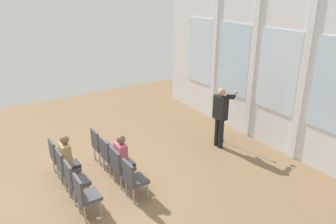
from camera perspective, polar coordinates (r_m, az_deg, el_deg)
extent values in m
plane|color=#846647|center=(8.19, -13.34, -12.41)|extent=(13.61, 13.61, 0.00)
cube|color=silver|center=(10.05, 14.84, 7.50)|extent=(8.56, 0.10, 4.37)
cube|color=silver|center=(11.83, 5.47, 10.46)|extent=(1.29, 0.04, 2.24)
cube|color=silver|center=(11.25, 7.99, 9.44)|extent=(0.20, 0.08, 4.37)
cube|color=silver|center=(10.57, 11.24, 8.83)|extent=(1.29, 0.04, 2.24)
cube|color=silver|center=(10.05, 14.37, 7.54)|extent=(0.20, 0.08, 4.37)
cube|color=silver|center=(9.45, 18.41, 6.65)|extent=(1.29, 0.04, 2.24)
cube|color=silver|center=(9.01, 22.25, 5.04)|extent=(0.20, 0.08, 4.37)
cylinder|color=black|center=(9.74, 8.45, -3.35)|extent=(0.14, 0.14, 0.88)
cylinder|color=black|center=(9.62, 9.15, -3.72)|extent=(0.14, 0.14, 0.88)
cube|color=black|center=(9.38, 9.06, 0.73)|extent=(0.42, 0.22, 0.66)
cube|color=maroon|center=(9.43, 9.61, 1.31)|extent=(0.06, 0.01, 0.40)
sphere|color=tan|center=(9.24, 9.27, 3.44)|extent=(0.21, 0.21, 0.21)
cylinder|color=black|center=(9.56, 8.51, 1.87)|extent=(0.09, 0.28, 0.45)
cylinder|color=black|center=(9.25, 10.44, 2.46)|extent=(0.15, 0.36, 0.15)
cylinder|color=black|center=(9.36, 10.87, 2.75)|extent=(0.11, 0.34, 0.15)
sphere|color=tan|center=(9.58, 11.70, 3.30)|extent=(0.10, 0.10, 0.10)
cylinder|color=black|center=(10.24, 8.76, -4.71)|extent=(0.28, 0.28, 0.03)
cylinder|color=black|center=(9.94, 9.00, -0.88)|extent=(0.02, 0.02, 1.45)
sphere|color=#262626|center=(9.67, 9.26, 3.32)|extent=(0.07, 0.07, 0.07)
cylinder|color=#99999E|center=(8.99, -9.67, -7.36)|extent=(0.04, 0.04, 0.40)
cylinder|color=#99999E|center=(9.28, -10.57, -6.44)|extent=(0.04, 0.04, 0.40)
cylinder|color=#99999E|center=(8.88, -11.69, -7.89)|extent=(0.04, 0.04, 0.40)
cylinder|color=#99999E|center=(9.18, -12.54, -6.94)|extent=(0.04, 0.04, 0.40)
cube|color=#47474C|center=(8.97, -11.23, -5.80)|extent=(0.46, 0.44, 0.08)
cube|color=#47474C|center=(8.80, -12.50, -4.52)|extent=(0.46, 0.06, 0.46)
cylinder|color=#99999E|center=(8.48, -7.90, -9.16)|extent=(0.04, 0.04, 0.40)
cylinder|color=#99999E|center=(8.76, -8.93, -8.13)|extent=(0.04, 0.04, 0.40)
cylinder|color=#99999E|center=(8.36, -10.03, -9.75)|extent=(0.04, 0.04, 0.40)
cylinder|color=#99999E|center=(8.65, -10.99, -8.68)|extent=(0.04, 0.04, 0.40)
cube|color=#47474C|center=(8.44, -9.56, -7.52)|extent=(0.46, 0.44, 0.08)
cube|color=#47474C|center=(8.26, -10.89, -6.20)|extent=(0.46, 0.06, 0.46)
cylinder|color=#99999E|center=(7.98, -5.89, -11.17)|extent=(0.04, 0.04, 0.40)
cylinder|color=#99999E|center=(8.26, -7.05, -10.01)|extent=(0.04, 0.04, 0.40)
cylinder|color=#99999E|center=(7.86, -8.14, -11.85)|extent=(0.04, 0.04, 0.40)
cylinder|color=#99999E|center=(8.14, -9.24, -10.64)|extent=(0.04, 0.04, 0.40)
cube|color=#47474C|center=(7.93, -7.67, -9.44)|extent=(0.46, 0.44, 0.08)
cube|color=#47474C|center=(7.73, -9.04, -8.09)|extent=(0.46, 0.06, 0.46)
cylinder|color=#2D2D33|center=(8.18, -6.71, -10.16)|extent=(0.10, 0.10, 0.44)
cylinder|color=#2D2D33|center=(8.04, -6.13, -10.74)|extent=(0.10, 0.10, 0.44)
cube|color=#2D2D33|center=(7.92, -7.29, -8.96)|extent=(0.34, 0.36, 0.12)
cube|color=#B24C66|center=(7.73, -8.14, -7.17)|extent=(0.36, 0.20, 0.51)
sphere|color=brown|center=(7.57, -8.14, -4.72)|extent=(0.20, 0.20, 0.20)
cylinder|color=#99999E|center=(7.51, -3.58, -13.43)|extent=(0.04, 0.04, 0.40)
cylinder|color=#99999E|center=(7.77, -4.92, -12.13)|extent=(0.04, 0.04, 0.40)
cylinder|color=#99999E|center=(7.38, -5.95, -14.21)|extent=(0.04, 0.04, 0.40)
cylinder|color=#99999E|center=(7.65, -7.22, -12.85)|extent=(0.04, 0.04, 0.40)
cube|color=#47474C|center=(7.44, -5.48, -11.62)|extent=(0.46, 0.44, 0.08)
cube|color=#47474C|center=(7.23, -6.91, -10.25)|extent=(0.46, 0.06, 0.46)
cylinder|color=#99999E|center=(8.69, -16.33, -9.06)|extent=(0.04, 0.04, 0.40)
cylinder|color=#99999E|center=(9.00, -17.02, -8.04)|extent=(0.04, 0.04, 0.40)
cylinder|color=#99999E|center=(8.63, -18.50, -9.58)|extent=(0.04, 0.04, 0.40)
cylinder|color=#99999E|center=(8.93, -19.12, -8.53)|extent=(0.04, 0.04, 0.40)
cube|color=#47474C|center=(8.70, -17.92, -7.42)|extent=(0.46, 0.44, 0.08)
cube|color=#47474C|center=(8.54, -19.35, -6.12)|extent=(0.46, 0.06, 0.46)
cylinder|color=#99999E|center=(8.16, -14.95, -11.06)|extent=(0.04, 0.04, 0.40)
cylinder|color=#99999E|center=(8.46, -15.75, -9.91)|extent=(0.04, 0.04, 0.40)
cylinder|color=#99999E|center=(8.09, -17.27, -11.65)|extent=(0.04, 0.04, 0.40)
cylinder|color=#99999E|center=(8.39, -17.98, -10.46)|extent=(0.04, 0.04, 0.40)
cube|color=#47474C|center=(8.15, -16.67, -9.33)|extent=(0.46, 0.44, 0.08)
cube|color=#47474C|center=(7.98, -18.18, -7.98)|extent=(0.46, 0.06, 0.46)
cylinder|color=#2D2D33|center=(8.37, -15.50, -10.05)|extent=(0.10, 0.10, 0.44)
cylinder|color=#2D2D33|center=(8.23, -15.10, -10.63)|extent=(0.10, 0.10, 0.44)
cube|color=#2D2D33|center=(8.13, -16.31, -8.86)|extent=(0.34, 0.36, 0.12)
cube|color=#997F4C|center=(7.96, -17.30, -7.03)|extent=(0.36, 0.20, 0.53)
sphere|color=brown|center=(7.79, -17.46, -4.58)|extent=(0.20, 0.20, 0.20)
cylinder|color=#99999E|center=(7.64, -13.36, -13.33)|extent=(0.04, 0.04, 0.40)
cylinder|color=#99999E|center=(7.93, -14.28, -12.02)|extent=(0.04, 0.04, 0.40)
cylinder|color=#99999E|center=(7.57, -15.84, -14.00)|extent=(0.04, 0.04, 0.40)
cylinder|color=#99999E|center=(7.86, -16.67, -12.64)|extent=(0.04, 0.04, 0.40)
cube|color=#47474C|center=(7.62, -15.21, -11.49)|extent=(0.46, 0.44, 0.08)
cube|color=#47474C|center=(7.44, -16.82, -10.10)|extent=(0.46, 0.06, 0.46)
cylinder|color=#99999E|center=(7.15, -11.51, -15.91)|extent=(0.04, 0.04, 0.40)
cylinder|color=#99999E|center=(7.42, -12.58, -14.42)|extent=(0.04, 0.04, 0.40)
cylinder|color=#99999E|center=(7.07, -14.17, -16.67)|extent=(0.04, 0.04, 0.40)
cylinder|color=#99999E|center=(7.35, -15.14, -15.12)|extent=(0.04, 0.04, 0.40)
cube|color=#47474C|center=(7.10, -13.52, -13.97)|extent=(0.46, 0.44, 0.08)
cube|color=#47474C|center=(6.91, -15.23, -12.55)|extent=(0.46, 0.06, 0.46)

